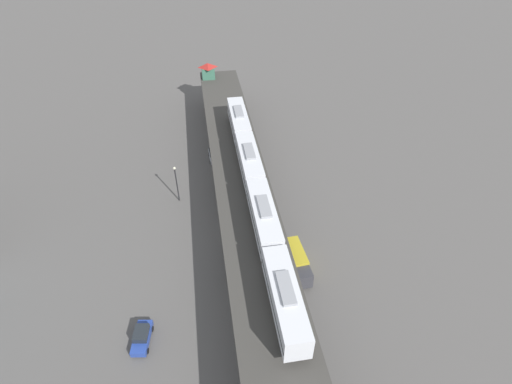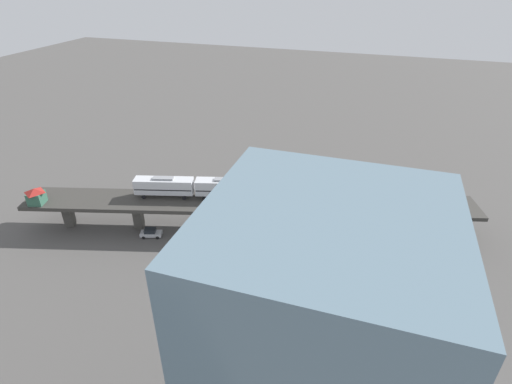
% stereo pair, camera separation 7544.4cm
% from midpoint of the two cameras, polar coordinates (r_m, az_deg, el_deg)
% --- Properties ---
extents(ground_plane, '(400.00, 400.00, 0.00)m').
position_cam_midpoint_polar(ground_plane, '(64.53, 32.07, -15.36)').
color(ground_plane, '#514F4C').
extents(elevated_viaduct, '(32.92, 90.85, 6.91)m').
position_cam_midpoint_polar(elevated_viaduct, '(60.43, 33.93, -11.82)').
color(elevated_viaduct, '#393733').
rests_on(elevated_viaduct, ground).
extents(subway_train, '(16.14, 48.71, 4.45)m').
position_cam_midpoint_polar(subway_train, '(58.43, 37.06, -10.34)').
color(subway_train, silver).
rests_on(subway_train, elevated_viaduct).
extents(signal_hut, '(3.97, 3.97, 3.40)m').
position_cam_midpoint_polar(signal_hut, '(84.55, 16.72, 10.94)').
color(signal_hut, '#33604C').
rests_on(signal_hut, elevated_viaduct).
extents(street_car_blue, '(2.36, 4.58, 1.89)m').
position_cam_midpoint_polar(street_car_blue, '(51.49, 29.46, -33.51)').
color(street_car_blue, '#233D93').
rests_on(street_car_blue, ground).
extents(street_car_silver, '(3.07, 4.74, 1.89)m').
position_cam_midpoint_polar(street_car_silver, '(72.25, 21.57, -3.29)').
color(street_car_silver, '#B7BABF').
rests_on(street_car_silver, ground).
extents(delivery_truck, '(4.57, 7.54, 3.20)m').
position_cam_midpoint_polar(delivery_truck, '(64.09, 41.66, -19.05)').
color(delivery_truck, '#333338').
rests_on(delivery_truck, ground).
extents(street_lamp, '(0.44, 0.44, 6.94)m').
position_cam_midpoint_polar(street_lamp, '(60.32, 21.25, -9.07)').
color(street_lamp, black).
rests_on(street_lamp, ground).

